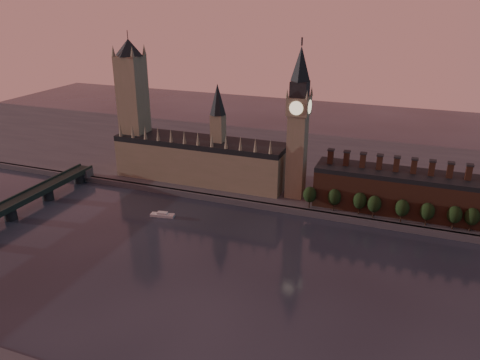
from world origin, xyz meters
name	(u,v)px	position (x,y,z in m)	size (l,w,h in m)	color
ground	(221,281)	(0.00, 0.00, 0.00)	(900.00, 900.00, 0.00)	black
north_bank	(303,166)	(0.00, 178.04, 2.00)	(900.00, 182.00, 4.00)	#4C4C51
palace_of_westminster	(201,158)	(-64.41, 114.91, 21.63)	(130.00, 30.30, 74.00)	#82735D
victoria_tower	(133,103)	(-120.00, 115.00, 59.09)	(24.00, 24.00, 108.00)	#82735D
big_ben	(298,123)	(10.00, 110.00, 56.83)	(15.00, 15.00, 107.00)	#82735D
chimney_block	(402,191)	(80.00, 110.00, 17.82)	(110.00, 25.00, 37.00)	brown
embankment_tree_0	(310,195)	(23.84, 93.95, 13.47)	(8.60, 8.60, 14.88)	black
embankment_tree_1	(334,197)	(39.70, 95.48, 13.47)	(8.60, 8.60, 14.88)	black
embankment_tree_2	(360,201)	(55.86, 95.48, 13.47)	(8.60, 8.60, 14.88)	black
embankment_tree_3	(374,204)	(65.05, 93.64, 13.47)	(8.60, 8.60, 14.88)	black
embankment_tree_4	(402,208)	(81.70, 93.51, 13.47)	(8.60, 8.60, 14.88)	black
embankment_tree_5	(427,211)	(96.22, 93.80, 13.47)	(8.60, 8.60, 14.88)	black
embankment_tree_6	(455,215)	(111.45, 94.62, 13.47)	(8.60, 8.60, 14.88)	black
embankment_tree_7	(472,217)	(121.01, 95.45, 13.47)	(8.60, 8.60, 14.88)	black
river_boat	(162,215)	(-64.83, 55.06, 1.20)	(16.24, 7.04, 3.14)	beige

